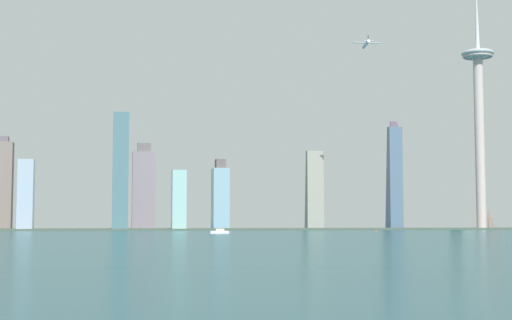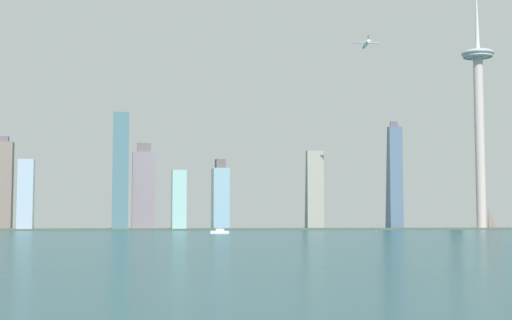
{
  "view_description": "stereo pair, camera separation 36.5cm",
  "coord_description": "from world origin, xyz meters",
  "px_view_note": "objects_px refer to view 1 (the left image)",
  "views": [
    {
      "loc": [
        -224.14,
        -394.52,
        10.76
      ],
      "look_at": [
        -54.63,
        453.06,
        79.7
      ],
      "focal_mm": 53.53,
      "sensor_mm": 36.0,
      "label": 1
    },
    {
      "loc": [
        -223.79,
        -394.6,
        10.76
      ],
      "look_at": [
        -54.63,
        453.06,
        79.7
      ],
      "focal_mm": 53.53,
      "sensor_mm": 36.0,
      "label": 2
    }
  ],
  "objects_px": {
    "observation_tower": "(479,100)",
    "skyscraper_4": "(393,177)",
    "skyscraper_8": "(461,197)",
    "airplane": "(366,44)",
    "skyscraper_7": "(490,169)",
    "skyscraper_6": "(179,200)",
    "skyscraper_5": "(220,197)",
    "skyscraper_1": "(0,185)",
    "skyscraper_11": "(313,190)",
    "skyscraper_0": "(26,195)",
    "skyscraper_3": "(120,171)",
    "skyscraper_9": "(143,189)",
    "channel_buoy_0": "(376,230)",
    "boat_0": "(220,232)"
  },
  "relations": [
    {
      "from": "skyscraper_0",
      "to": "skyscraper_6",
      "type": "distance_m",
      "value": 165.75
    },
    {
      "from": "skyscraper_5",
      "to": "skyscraper_8",
      "type": "distance_m",
      "value": 327.23
    },
    {
      "from": "skyscraper_0",
      "to": "skyscraper_3",
      "type": "bearing_deg",
      "value": -0.68
    },
    {
      "from": "skyscraper_4",
      "to": "skyscraper_8",
      "type": "distance_m",
      "value": 103.15
    },
    {
      "from": "skyscraper_3",
      "to": "airplane",
      "type": "relative_size",
      "value": 3.79
    },
    {
      "from": "skyscraper_9",
      "to": "channel_buoy_0",
      "type": "xyz_separation_m",
      "value": [
        227.91,
        -159.04,
        -46.67
      ]
    },
    {
      "from": "airplane",
      "to": "skyscraper_1",
      "type": "bearing_deg",
      "value": 85.99
    },
    {
      "from": "skyscraper_0",
      "to": "observation_tower",
      "type": "bearing_deg",
      "value": 2.99
    },
    {
      "from": "skyscraper_8",
      "to": "skyscraper_11",
      "type": "height_order",
      "value": "skyscraper_11"
    },
    {
      "from": "skyscraper_4",
      "to": "skyscraper_7",
      "type": "xyz_separation_m",
      "value": [
        132.16,
        -12.43,
        11.29
      ]
    },
    {
      "from": "skyscraper_4",
      "to": "skyscraper_11",
      "type": "xyz_separation_m",
      "value": [
        -101.97,
        22.73,
        -17.06
      ]
    },
    {
      "from": "skyscraper_0",
      "to": "channel_buoy_0",
      "type": "distance_m",
      "value": 377.62
    },
    {
      "from": "observation_tower",
      "to": "skyscraper_4",
      "type": "distance_m",
      "value": 147.42
    },
    {
      "from": "skyscraper_8",
      "to": "airplane",
      "type": "bearing_deg",
      "value": -144.48
    },
    {
      "from": "skyscraper_3",
      "to": "skyscraper_11",
      "type": "distance_m",
      "value": 275.18
    },
    {
      "from": "skyscraper_3",
      "to": "skyscraper_7",
      "type": "xyz_separation_m",
      "value": [
        486.65,
        73.2,
        13.72
      ]
    },
    {
      "from": "skyscraper_9",
      "to": "boat_0",
      "type": "relative_size",
      "value": 6.26
    },
    {
      "from": "skyscraper_11",
      "to": "airplane",
      "type": "distance_m",
      "value": 217.77
    },
    {
      "from": "boat_0",
      "to": "skyscraper_1",
      "type": "bearing_deg",
      "value": 144.29
    },
    {
      "from": "skyscraper_9",
      "to": "boat_0",
      "type": "height_order",
      "value": "skyscraper_9"
    },
    {
      "from": "skyscraper_5",
      "to": "skyscraper_9",
      "type": "height_order",
      "value": "skyscraper_9"
    },
    {
      "from": "observation_tower",
      "to": "skyscraper_11",
      "type": "relative_size",
      "value": 3.16
    },
    {
      "from": "skyscraper_5",
      "to": "skyscraper_9",
      "type": "bearing_deg",
      "value": -151.38
    },
    {
      "from": "skyscraper_4",
      "to": "airplane",
      "type": "bearing_deg",
      "value": -123.07
    },
    {
      "from": "skyscraper_6",
      "to": "skyscraper_8",
      "type": "distance_m",
      "value": 402.18
    },
    {
      "from": "skyscraper_3",
      "to": "skyscraper_5",
      "type": "distance_m",
      "value": 161.0
    },
    {
      "from": "skyscraper_4",
      "to": "skyscraper_9",
      "type": "height_order",
      "value": "skyscraper_4"
    },
    {
      "from": "skyscraper_3",
      "to": "skyscraper_8",
      "type": "relative_size",
      "value": 1.54
    },
    {
      "from": "skyscraper_0",
      "to": "airplane",
      "type": "distance_m",
      "value": 418.52
    },
    {
      "from": "skyscraper_0",
      "to": "skyscraper_1",
      "type": "distance_m",
      "value": 71.49
    },
    {
      "from": "skyscraper_3",
      "to": "skyscraper_6",
      "type": "height_order",
      "value": "skyscraper_3"
    },
    {
      "from": "skyscraper_11",
      "to": "boat_0",
      "type": "bearing_deg",
      "value": -117.44
    },
    {
      "from": "skyscraper_1",
      "to": "skyscraper_11",
      "type": "bearing_deg",
      "value": 6.79
    },
    {
      "from": "skyscraper_4",
      "to": "skyscraper_9",
      "type": "xyz_separation_m",
      "value": [
        -326.71,
        -43.89,
        -20.28
      ]
    },
    {
      "from": "skyscraper_4",
      "to": "boat_0",
      "type": "height_order",
      "value": "skyscraper_4"
    },
    {
      "from": "skyscraper_0",
      "to": "skyscraper_11",
      "type": "xyz_separation_m",
      "value": [
        353.41,
        107.18,
        12.37
      ]
    },
    {
      "from": "skyscraper_4",
      "to": "skyscraper_6",
      "type": "relative_size",
      "value": 2.09
    },
    {
      "from": "skyscraper_7",
      "to": "skyscraper_6",
      "type": "bearing_deg",
      "value": -169.33
    },
    {
      "from": "boat_0",
      "to": "observation_tower",
      "type": "bearing_deg",
      "value": 52.6
    },
    {
      "from": "skyscraper_4",
      "to": "airplane",
      "type": "relative_size",
      "value": 4.07
    },
    {
      "from": "observation_tower",
      "to": "skyscraper_3",
      "type": "xyz_separation_m",
      "value": [
        -450.46,
        -29.94,
        -99.48
      ]
    },
    {
      "from": "channel_buoy_0",
      "to": "skyscraper_9",
      "type": "bearing_deg",
      "value": 145.09
    },
    {
      "from": "skyscraper_11",
      "to": "skyscraper_9",
      "type": "bearing_deg",
      "value": -163.49
    },
    {
      "from": "skyscraper_4",
      "to": "skyscraper_7",
      "type": "bearing_deg",
      "value": -5.37
    },
    {
      "from": "skyscraper_0",
      "to": "skyscraper_5",
      "type": "height_order",
      "value": "skyscraper_5"
    },
    {
      "from": "skyscraper_5",
      "to": "skyscraper_11",
      "type": "distance_m",
      "value": 126.61
    },
    {
      "from": "skyscraper_6",
      "to": "skyscraper_7",
      "type": "relative_size",
      "value": 0.42
    },
    {
      "from": "skyscraper_1",
      "to": "skyscraper_11",
      "type": "relative_size",
      "value": 1.06
    },
    {
      "from": "skyscraper_0",
      "to": "channel_buoy_0",
      "type": "bearing_deg",
      "value": -18.38
    },
    {
      "from": "skyscraper_6",
      "to": "skyscraper_11",
      "type": "relative_size",
      "value": 0.66
    }
  ]
}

